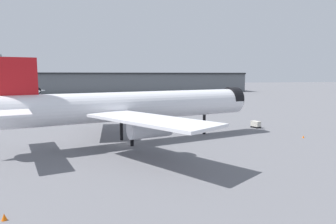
% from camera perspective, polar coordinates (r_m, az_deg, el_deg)
% --- Properties ---
extents(ground, '(900.00, 900.00, 0.00)m').
position_cam_1_polar(ground, '(63.12, -8.32, -6.12)').
color(ground, slate).
extents(airliner_near_gate, '(60.63, 54.15, 17.41)m').
position_cam_1_polar(airliner_near_gate, '(64.11, -6.04, 1.08)').
color(airliner_near_gate, white).
rests_on(airliner_near_gate, ground).
extents(airliner_far_taxiway, '(30.79, 29.64, 11.04)m').
position_cam_1_polar(airliner_far_taxiway, '(199.72, -26.29, 3.65)').
color(airliner_far_taxiway, silver).
rests_on(airliner_far_taxiway, ground).
extents(terminal_building, '(244.53, 34.24, 29.64)m').
position_cam_1_polar(terminal_building, '(249.52, -13.54, 5.50)').
color(terminal_building, slate).
rests_on(terminal_building, ground).
extents(service_truck_front, '(5.93, 3.82, 3.00)m').
position_cam_1_polar(service_truck_front, '(101.68, -6.75, -0.16)').
color(service_truck_front, black).
rests_on(service_truck_front, ground).
extents(baggage_tug_wing, '(3.55, 2.74, 1.85)m').
position_cam_1_polar(baggage_tug_wing, '(99.73, -15.62, -0.87)').
color(baggage_tug_wing, black).
rests_on(baggage_tug_wing, ground).
extents(baggage_cart_trailing, '(2.51, 2.77, 1.82)m').
position_cam_1_polar(baggage_cart_trailing, '(85.03, 16.39, -2.24)').
color(baggage_cart_trailing, black).
rests_on(baggage_cart_trailing, ground).
extents(traffic_cone_near_nose, '(0.57, 0.57, 0.71)m').
position_cam_1_polar(traffic_cone_near_nose, '(35.39, -28.75, -17.11)').
color(traffic_cone_near_nose, '#F2600C').
rests_on(traffic_cone_near_nose, ground).
extents(traffic_cone_wingtip, '(0.47, 0.47, 0.58)m').
position_cam_1_polar(traffic_cone_wingtip, '(75.27, 24.39, -4.31)').
color(traffic_cone_wingtip, '#F2600C').
rests_on(traffic_cone_wingtip, ground).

